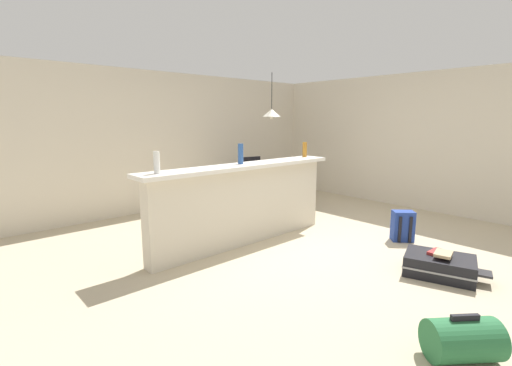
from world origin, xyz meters
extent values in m
cube|color=#BCAD8E|center=(0.00, 0.00, -0.03)|extent=(13.00, 13.00, 0.05)
cube|color=beige|center=(0.00, 3.05, 1.25)|extent=(6.60, 0.10, 2.50)
cube|color=beige|center=(3.05, 0.30, 1.25)|extent=(0.10, 6.00, 2.50)
cube|color=beige|center=(-0.63, 0.56, 0.51)|extent=(2.80, 0.20, 1.03)
cube|color=white|center=(-0.63, 0.56, 1.05)|extent=(2.96, 0.40, 0.05)
cylinder|color=silver|center=(-1.86, 0.56, 1.20)|extent=(0.07, 0.07, 0.24)
cylinder|color=#284C89|center=(-0.65, 0.60, 1.21)|extent=(0.07, 0.07, 0.27)
cylinder|color=#9E661E|center=(0.67, 0.62, 1.19)|extent=(0.07, 0.07, 0.23)
cube|color=#332319|center=(1.04, 1.81, 0.72)|extent=(1.10, 0.80, 0.04)
cylinder|color=#332319|center=(0.55, 1.47, 0.35)|extent=(0.06, 0.06, 0.70)
cylinder|color=#332319|center=(1.53, 1.47, 0.35)|extent=(0.06, 0.06, 0.70)
cylinder|color=#332319|center=(0.55, 2.15, 0.35)|extent=(0.06, 0.06, 0.70)
cylinder|color=#332319|center=(1.53, 2.15, 0.35)|extent=(0.06, 0.06, 0.70)
cube|color=black|center=(1.05, 1.16, 0.43)|extent=(0.44, 0.44, 0.04)
cube|color=black|center=(1.07, 1.34, 0.69)|extent=(0.40, 0.08, 0.48)
cylinder|color=black|center=(0.88, 1.02, 0.21)|extent=(0.04, 0.04, 0.41)
cylinder|color=black|center=(1.19, 0.98, 0.21)|extent=(0.04, 0.04, 0.41)
cylinder|color=black|center=(0.91, 1.34, 0.21)|extent=(0.04, 0.04, 0.41)
cylinder|color=black|center=(1.23, 1.30, 0.21)|extent=(0.04, 0.04, 0.41)
cube|color=black|center=(1.06, 2.47, 0.43)|extent=(0.47, 0.47, 0.04)
cube|color=black|center=(1.02, 2.29, 0.69)|extent=(0.40, 0.12, 0.48)
cylinder|color=black|center=(1.25, 2.59, 0.21)|extent=(0.04, 0.04, 0.41)
cylinder|color=black|center=(0.94, 2.66, 0.21)|extent=(0.04, 0.04, 0.41)
cylinder|color=black|center=(1.18, 2.28, 0.21)|extent=(0.04, 0.04, 0.41)
cylinder|color=black|center=(0.87, 2.35, 0.21)|extent=(0.04, 0.04, 0.41)
cylinder|color=black|center=(1.10, 1.80, 2.16)|extent=(0.01, 0.01, 0.68)
cone|color=white|center=(1.10, 1.80, 1.77)|extent=(0.34, 0.34, 0.14)
sphere|color=white|center=(1.10, 1.80, 1.69)|extent=(0.07, 0.07, 0.07)
cube|color=black|center=(0.27, -1.64, 0.11)|extent=(0.67, 0.80, 0.22)
cube|color=gray|center=(0.27, -1.64, 0.11)|extent=(0.69, 0.81, 0.02)
cube|color=#2D2D33|center=(0.40, -2.02, 0.11)|extent=(0.22, 0.19, 0.02)
cube|color=#233D93|center=(1.05, -0.84, 0.21)|extent=(0.33, 0.33, 0.42)
cube|color=navy|center=(1.13, -0.76, 0.14)|extent=(0.20, 0.20, 0.19)
cube|color=black|center=(1.03, -0.96, 0.19)|extent=(0.04, 0.04, 0.36)
cube|color=black|center=(0.93, -0.86, 0.19)|extent=(0.04, 0.04, 0.36)
cylinder|color=#286B3D|center=(-1.05, -2.30, 0.15)|extent=(0.56, 0.53, 0.30)
cube|color=black|center=(-1.05, -2.30, 0.32)|extent=(0.18, 0.15, 0.04)
cube|color=#AD2D2D|center=(0.31, -1.60, 0.24)|extent=(0.23, 0.17, 0.03)
cube|color=tan|center=(0.22, -1.68, 0.27)|extent=(0.25, 0.20, 0.03)
camera|label=1|loc=(-3.62, -3.01, 1.66)|focal=25.11mm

